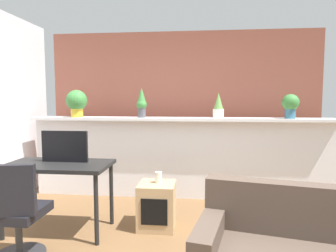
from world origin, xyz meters
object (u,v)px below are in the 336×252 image
Objects in this scene: potted_plant_1 at (142,103)px; tv_monitor at (65,146)px; potted_plant_3 at (290,104)px; potted_plant_2 at (218,106)px; office_chair at (15,221)px; vase_on_shelf at (158,177)px; side_cube_shelf at (157,205)px; potted_plant_0 at (77,102)px; desk at (58,171)px.

potted_plant_1 is 1.37m from tv_monitor.
potted_plant_2 is at bearing 175.50° from potted_plant_3.
potted_plant_3 is at bearing 22.87° from tv_monitor.
potted_plant_1 is at bearing -176.44° from potted_plant_2.
potted_plant_3 is 0.36× the size of office_chair.
potted_plant_3 is at bearing -0.22° from potted_plant_1.
potted_plant_3 is 2.93m from tv_monitor.
potted_plant_3 reaches higher than vase_on_shelf.
vase_on_shelf is (1.00, 0.16, -0.36)m from tv_monitor.
potted_plant_2 is 1.68m from side_cube_shelf.
potted_plant_0 is 0.93× the size of potted_plant_1.
potted_plant_0 is 1.13× the size of potted_plant_2.
office_chair is (-0.11, -0.75, -0.53)m from tv_monitor.
side_cube_shelf is (1.03, 0.21, -0.42)m from desk.
desk is at bearing -166.82° from vase_on_shelf.
potted_plant_2 reaches higher than potted_plant_3.
potted_plant_0 is 1.20× the size of potted_plant_3.
potted_plant_1 is at bearing 0.35° from potted_plant_0.
potted_plant_2 is 0.70× the size of side_cube_shelf.
office_chair is (-2.78, -1.88, -0.97)m from potted_plant_3.
vase_on_shelf is at bearing 9.33° from tv_monitor.
office_chair is at bearing -133.00° from potted_plant_2.
potted_plant_0 is 0.43× the size of office_chair.
vase_on_shelf is at bearing 39.53° from office_chair.
potted_plant_2 is (1.09, 0.07, -0.05)m from potted_plant_1.
potted_plant_3 is 2.25m from side_cube_shelf.
potted_plant_3 is at bearing 23.97° from desk.
desk is at bearing 84.50° from office_chair.
side_cube_shelf is at bearing -70.25° from potted_plant_1.
potted_plant_0 reaches higher than desk.
tv_monitor is (0.04, 0.08, 0.25)m from desk.
desk is 1.08m from vase_on_shelf.
desk is (-1.76, -1.28, -0.66)m from potted_plant_2.
desk is (-0.67, -1.21, -0.71)m from potted_plant_1.
potted_plant_3 is (3.00, -0.00, -0.03)m from potted_plant_0.
tv_monitor reaches higher than office_chair.
vase_on_shelf is (-0.71, -1.04, -0.77)m from potted_plant_2.
potted_plant_3 is 3.49m from office_chair.
potted_plant_2 is at bearing 47.00° from office_chair.
vase_on_shelf reaches higher than side_cube_shelf.
tv_monitor is at bearing -157.13° from potted_plant_3.
potted_plant_3 reaches higher than desk.
potted_plant_1 is 3.42× the size of vase_on_shelf.
tv_monitor is at bearing -73.56° from potted_plant_0.
potted_plant_2 is 0.69× the size of tv_monitor.
side_cube_shelf is (1.09, 0.88, -0.14)m from office_chair.
tv_monitor is 0.56× the size of office_chair.
potted_plant_0 reaches higher than potted_plant_2.
desk is 1.13m from side_cube_shelf.
potted_plant_1 is 1.21× the size of potted_plant_2.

